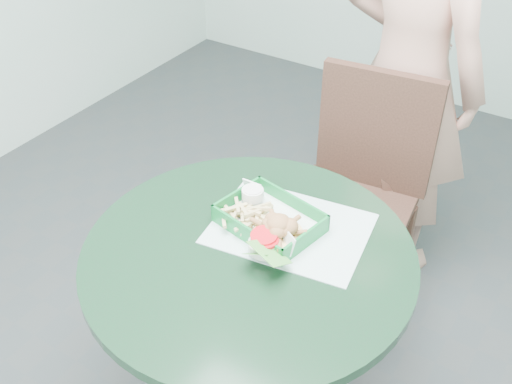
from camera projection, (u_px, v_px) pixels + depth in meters
The scene contains 9 objects.
cafe_table at pixel (249, 301), 1.64m from camera, with size 0.86×0.86×0.75m.
dining_chair at pixel (360, 182), 2.16m from camera, with size 0.42×0.42×0.93m.
diner_person at pixel (411, 56), 2.12m from camera, with size 0.67×0.44×1.83m, color tan.
placemat at pixel (290, 234), 1.60m from camera, with size 0.41×0.30×0.00m, color silver.
food_basket at pixel (270, 227), 1.60m from camera, with size 0.26×0.19×0.05m.
crab_sandwich at pixel (283, 233), 1.53m from camera, with size 0.13×0.13×0.08m.
fries_pile at pixel (245, 220), 1.60m from camera, with size 0.11×0.12×0.04m, color #CFB87B, non-canonical shape.
sauce_ramekin at pixel (247, 202), 1.64m from camera, with size 0.06×0.06×0.03m.
garnish_cup at pixel (274, 252), 1.49m from camera, with size 0.12×0.12×0.05m.
Camera 1 is at (0.62, -0.94, 1.81)m, focal length 42.00 mm.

